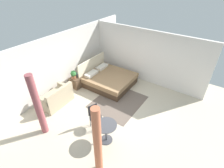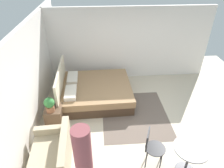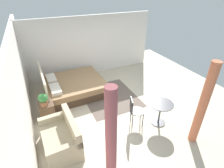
% 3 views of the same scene
% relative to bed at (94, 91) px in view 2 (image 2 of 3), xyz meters
% --- Properties ---
extents(ground_plane, '(8.28, 8.68, 0.02)m').
position_rel_bed_xyz_m(ground_plane, '(-1.26, -1.26, -0.29)').
color(ground_plane, beige).
extents(wall_back, '(8.28, 0.12, 2.55)m').
position_rel_bed_xyz_m(wall_back, '(-1.26, 1.58, 1.00)').
color(wall_back, silver).
rests_on(wall_back, ground).
extents(wall_right, '(0.12, 5.68, 2.55)m').
position_rel_bed_xyz_m(wall_right, '(1.38, -1.26, 1.00)').
color(wall_right, silver).
rests_on(wall_right, ground).
extents(area_rug, '(2.13, 1.85, 0.01)m').
position_rel_bed_xyz_m(area_rug, '(-0.88, -1.16, -0.28)').
color(area_rug, '#66564C').
rests_on(area_rug, ground).
extents(bed, '(2.02, 2.20, 1.12)m').
position_rel_bed_xyz_m(bed, '(0.00, 0.00, 0.00)').
color(bed, '#473323').
rests_on(bed, ground).
extents(couch, '(1.34, 0.86, 0.86)m').
position_rel_bed_xyz_m(couch, '(-2.44, 0.87, 0.02)').
color(couch, tan).
rests_on(couch, ground).
extents(nightstand, '(0.50, 0.44, 0.52)m').
position_rel_bed_xyz_m(nightstand, '(-1.06, 1.06, -0.02)').
color(nightstand, brown).
rests_on(nightstand, ground).
extents(potted_plant, '(0.27, 0.27, 0.40)m').
position_rel_bed_xyz_m(potted_plant, '(-1.16, 1.10, 0.45)').
color(potted_plant, '#935B3D').
rests_on(potted_plant, nightstand).
extents(vase, '(0.11, 0.11, 0.18)m').
position_rel_bed_xyz_m(vase, '(-0.94, 1.09, 0.33)').
color(vase, slate).
rests_on(vase, nightstand).
extents(balcony_table, '(0.69, 0.69, 0.72)m').
position_rel_bed_xyz_m(balcony_table, '(-2.75, -1.93, 0.22)').
color(balcony_table, '#3F3F44').
rests_on(balcony_table, ground).
extents(cafe_chair_near_window, '(0.56, 0.56, 0.90)m').
position_rel_bed_xyz_m(cafe_chair_near_window, '(-2.47, -1.22, 0.27)').
color(cafe_chair_near_window, black).
rests_on(cafe_chair_near_window, ground).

